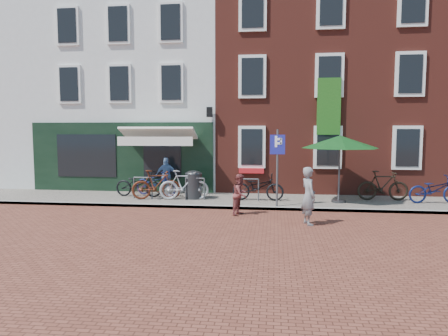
# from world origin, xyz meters

# --- Properties ---
(ground) EXTENTS (80.00, 80.00, 0.00)m
(ground) POSITION_xyz_m (0.00, 0.00, 0.00)
(ground) COLOR brown
(sidewalk) EXTENTS (24.00, 3.00, 0.10)m
(sidewalk) POSITION_xyz_m (1.00, 1.50, 0.05)
(sidewalk) COLOR slate
(sidewalk) RESTS_ON ground
(building_stucco) EXTENTS (8.00, 8.00, 9.00)m
(building_stucco) POSITION_xyz_m (-5.00, 7.00, 4.50)
(building_stucco) COLOR silver
(building_stucco) RESTS_ON ground
(building_brick_mid) EXTENTS (6.00, 8.00, 10.00)m
(building_brick_mid) POSITION_xyz_m (2.00, 7.00, 5.00)
(building_brick_mid) COLOR maroon
(building_brick_mid) RESTS_ON ground
(building_brick_right) EXTENTS (6.00, 8.00, 10.00)m
(building_brick_right) POSITION_xyz_m (8.00, 7.00, 5.00)
(building_brick_right) COLOR maroon
(building_brick_right) RESTS_ON ground
(filler_left) EXTENTS (7.00, 8.00, 9.00)m
(filler_left) POSITION_xyz_m (-12.50, 7.00, 4.50)
(filler_left) COLOR silver
(filler_left) RESTS_ON ground
(litter_bin) EXTENTS (0.62, 0.62, 1.14)m
(litter_bin) POSITION_xyz_m (-1.61, 1.44, 0.69)
(litter_bin) COLOR #2E2F30
(litter_bin) RESTS_ON sidewalk
(parking_sign) EXTENTS (0.50, 0.08, 2.61)m
(parking_sign) POSITION_xyz_m (1.51, 0.24, 1.81)
(parking_sign) COLOR #4C4C4F
(parking_sign) RESTS_ON sidewalk
(parasol) EXTENTS (2.70, 2.70, 2.49)m
(parasol) POSITION_xyz_m (3.71, 1.30, 2.35)
(parasol) COLOR #4C4C4F
(parasol) RESTS_ON sidewalk
(woman) EXTENTS (0.57, 0.70, 1.65)m
(woman) POSITION_xyz_m (2.38, -1.94, 0.82)
(woman) COLOR slate
(woman) RESTS_ON ground
(boy) EXTENTS (0.68, 0.76, 1.30)m
(boy) POSITION_xyz_m (0.35, -0.80, 0.65)
(boy) COLOR brown
(boy) RESTS_ON ground
(cafe_person) EXTENTS (0.92, 0.51, 1.49)m
(cafe_person) POSITION_xyz_m (-2.90, 2.38, 0.84)
(cafe_person) COLOR #698BBA
(cafe_person) RESTS_ON sidewalk
(bicycle_0) EXTENTS (1.94, 0.84, 0.99)m
(bicycle_0) POSITION_xyz_m (-3.81, 1.61, 0.59)
(bicycle_0) COLOR black
(bicycle_0) RESTS_ON sidewalk
(bicycle_1) EXTENTS (1.90, 1.00, 1.10)m
(bicycle_1) POSITION_xyz_m (-2.96, 1.14, 0.65)
(bicycle_1) COLOR #501F10
(bicycle_1) RESTS_ON sidewalk
(bicycle_2) EXTENTS (1.99, 1.24, 0.99)m
(bicycle_2) POSITION_xyz_m (-3.22, 1.96, 0.59)
(bicycle_2) COLOR navy
(bicycle_2) RESTS_ON sidewalk
(bicycle_3) EXTENTS (1.89, 0.86, 1.10)m
(bicycle_3) POSITION_xyz_m (-1.91, 1.17, 0.65)
(bicycle_3) COLOR #A9A9AC
(bicycle_3) RESTS_ON sidewalk
(bicycle_4) EXTENTS (1.90, 0.71, 0.99)m
(bicycle_4) POSITION_xyz_m (0.82, 1.35, 0.59)
(bicycle_4) COLOR black
(bicycle_4) RESTS_ON sidewalk
(bicycle_5) EXTENTS (1.84, 0.58, 1.10)m
(bicycle_5) POSITION_xyz_m (5.38, 1.88, 0.65)
(bicycle_5) COLOR black
(bicycle_5) RESTS_ON sidewalk
(bicycle_6) EXTENTS (1.97, 0.97, 0.99)m
(bicycle_6) POSITION_xyz_m (7.06, 1.52, 0.59)
(bicycle_6) COLOR #0D1745
(bicycle_6) RESTS_ON sidewalk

